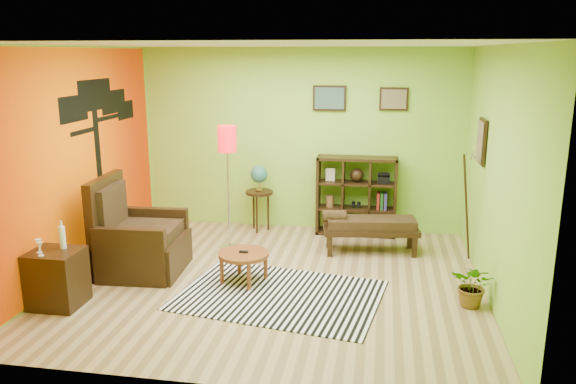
% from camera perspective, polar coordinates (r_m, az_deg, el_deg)
% --- Properties ---
extents(ground, '(5.00, 5.00, 0.00)m').
position_cam_1_polar(ground, '(6.94, -1.57, -9.03)').
color(ground, tan).
rests_on(ground, ground).
extents(room_shell, '(5.04, 4.54, 2.82)m').
position_cam_1_polar(room_shell, '(6.49, -2.46, 5.87)').
color(room_shell, '#90C93B').
rests_on(room_shell, ground).
extents(zebra_rug, '(2.48, 1.92, 0.01)m').
position_cam_1_polar(zebra_rug, '(6.56, -0.84, -10.43)').
color(zebra_rug, white).
rests_on(zebra_rug, ground).
extents(coffee_table, '(0.61, 0.61, 0.40)m').
position_cam_1_polar(coffee_table, '(6.83, -4.53, -6.55)').
color(coffee_table, brown).
rests_on(coffee_table, ground).
extents(armchair, '(1.06, 1.07, 1.22)m').
position_cam_1_polar(armchair, '(7.38, -15.11, -5.05)').
color(armchair, black).
rests_on(armchair, ground).
extents(side_cabinet, '(0.53, 0.49, 0.95)m').
position_cam_1_polar(side_cabinet, '(6.70, -22.43, -8.07)').
color(side_cabinet, black).
rests_on(side_cabinet, ground).
extents(floor_lamp, '(0.26, 0.26, 1.75)m').
position_cam_1_polar(floor_lamp, '(7.75, -6.18, 4.27)').
color(floor_lamp, silver).
rests_on(floor_lamp, ground).
extents(globe_table, '(0.43, 0.43, 1.04)m').
position_cam_1_polar(globe_table, '(8.64, -2.95, 1.05)').
color(globe_table, black).
rests_on(globe_table, ground).
extents(cube_shelf, '(1.20, 0.35, 1.20)m').
position_cam_1_polar(cube_shelf, '(8.57, 7.04, -0.41)').
color(cube_shelf, black).
rests_on(cube_shelf, ground).
extents(bench, '(1.35, 0.63, 0.60)m').
position_cam_1_polar(bench, '(7.86, 8.18, -3.41)').
color(bench, black).
rests_on(bench, ground).
extents(potted_plant, '(0.61, 0.64, 0.39)m').
position_cam_1_polar(potted_plant, '(6.54, 18.30, -9.43)').
color(potted_plant, '#26661E').
rests_on(potted_plant, ground).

